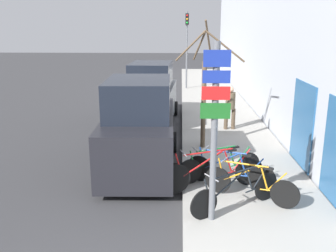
{
  "coord_description": "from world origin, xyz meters",
  "views": [
    {
      "loc": [
        0.94,
        -2.9,
        3.88
      ],
      "look_at": [
        0.63,
        6.08,
        1.45
      ],
      "focal_mm": 40.0,
      "sensor_mm": 36.0,
      "label": 1
    }
  ],
  "objects": [
    {
      "name": "bicycle_3",
      "position": [
        2.11,
        5.39,
        0.53
      ],
      "size": [
        2.01,
        0.93,
        0.89
      ],
      "rotation": [
        0.0,
        0.0,
        1.15
      ],
      "color": "black",
      "rests_on": "sidewalk_curb"
    },
    {
      "name": "ground_plane",
      "position": [
        0.0,
        11.2,
        0.0
      ],
      "size": [
        80.0,
        80.0,
        0.0
      ],
      "primitive_type": "plane",
      "color": "#333335"
    },
    {
      "name": "bicycle_4",
      "position": [
        1.92,
        5.79,
        0.52
      ],
      "size": [
        2.09,
        0.82,
        0.86
      ],
      "rotation": [
        0.0,
        0.0,
        1.92
      ],
      "color": "black",
      "rests_on": "sidewalk_curb"
    },
    {
      "name": "signpost",
      "position": [
        1.57,
        3.81,
        2.04
      ],
      "size": [
        0.55,
        0.14,
        3.46
      ],
      "color": "#595B60",
      "rests_on": "sidewalk_curb"
    },
    {
      "name": "bicycle_1",
      "position": [
        2.46,
        4.69,
        0.52
      ],
      "size": [
        1.89,
        1.04,
        0.86
      ],
      "rotation": [
        0.0,
        0.0,
        1.08
      ],
      "color": "black",
      "rests_on": "sidewalk_curb"
    },
    {
      "name": "bicycle_0",
      "position": [
        2.11,
        4.26,
        0.52
      ],
      "size": [
        1.96,
        1.25,
        0.87
      ],
      "rotation": [
        0.0,
        0.0,
        2.13
      ],
      "color": "black",
      "rests_on": "sidewalk_curb"
    },
    {
      "name": "bicycle_2",
      "position": [
        1.71,
        5.24,
        0.56
      ],
      "size": [
        2.43,
        0.82,
        0.98
      ],
      "rotation": [
        0.0,
        0.0,
        1.87
      ],
      "color": "black",
      "rests_on": "sidewalk_curb"
    },
    {
      "name": "building_facade",
      "position": [
        4.35,
        13.92,
        3.23
      ],
      "size": [
        0.23,
        32.0,
        6.5
      ],
      "color": "#B2B7C1",
      "rests_on": "ground"
    },
    {
      "name": "pedestrian_near",
      "position": [
        2.74,
        10.53,
        1.06
      ],
      "size": [
        0.41,
        0.35,
        1.58
      ],
      "rotation": [
        0.0,
        0.0,
        3.22
      ],
      "color": "#4C3D2D",
      "rests_on": "sidewalk_curb"
    },
    {
      "name": "sidewalk_curb",
      "position": [
        2.6,
        14.0,
        0.07
      ],
      "size": [
        3.2,
        32.0,
        0.15
      ],
      "color": "#9E9B93",
      "rests_on": "ground"
    },
    {
      "name": "parked_car_1",
      "position": [
        -0.24,
        11.94,
        1.1
      ],
      "size": [
        2.1,
        4.35,
        2.45
      ],
      "rotation": [
        0.0,
        0.0,
        -0.05
      ],
      "color": "#51565B",
      "rests_on": "ground"
    },
    {
      "name": "street_tree",
      "position": [
        1.65,
        8.43,
        1.93
      ],
      "size": [
        2.08,
        0.96,
        3.88
      ],
      "color": "brown",
      "rests_on": "sidewalk_curb"
    },
    {
      "name": "parked_car_0",
      "position": [
        -0.17,
        6.86,
        1.13
      ],
      "size": [
        2.12,
        4.46,
        2.52
      ],
      "rotation": [
        0.0,
        0.0,
        0.02
      ],
      "color": "black",
      "rests_on": "ground"
    },
    {
      "name": "traffic_light",
      "position": [
        1.26,
        19.72,
        3.03
      ],
      "size": [
        0.2,
        0.3,
        4.5
      ],
      "color": "#595B60",
      "rests_on": "sidewalk_curb"
    }
  ]
}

